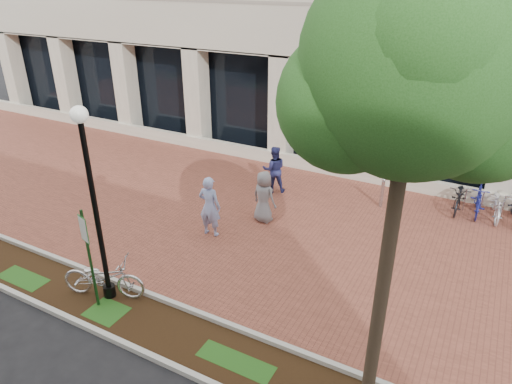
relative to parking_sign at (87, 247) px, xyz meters
The scene contains 14 objects.
ground 5.83m from the parking_sign, 71.42° to the left, with size 120.00×120.00×0.00m, color black.
brick_plaza 5.83m from the parking_sign, 71.42° to the left, with size 40.00×9.00×0.01m, color brown.
planting_strip 2.38m from the parking_sign, ahead, with size 40.00×1.50×0.01m, color black.
curb_plaza_side 2.49m from the parking_sign, 24.59° to the left, with size 40.00×0.12×0.12m, color #B1B0A7.
curb_street_side 2.44m from the parking_sign, 20.88° to the right, with size 40.00×0.12×0.12m, color #B1B0A7.
parking_sign is the anchor object (origin of this frame).
lamppost 1.09m from the parking_sign, 89.87° to the left, with size 0.36×0.36×4.62m.
street_tree 7.54m from the parking_sign, ahead, with size 3.49×2.91×7.41m.
locked_bicycle 1.12m from the parking_sign, 104.74° to the left, with size 0.70×1.99×1.05m, color silver.
pedestrian_left 4.01m from the parking_sign, 82.20° to the left, with size 0.67×0.44×1.84m, color #8FA1D6.
pedestrian_mid 7.52m from the parking_sign, 83.42° to the left, with size 0.81×0.63×1.66m, color navy.
pedestrian_right 5.64m from the parking_sign, 74.13° to the left, with size 0.80×0.52×1.64m, color slate.
bollard 9.27m from the parking_sign, 60.86° to the left, with size 0.12×0.12×1.02m.
bike_rack_cluster 11.99m from the parking_sign, 48.98° to the left, with size 3.00×1.86×1.03m.
Camera 1 is at (5.40, -10.96, 6.93)m, focal length 32.00 mm.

